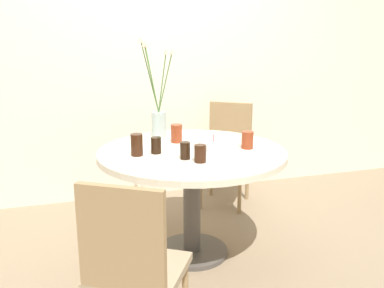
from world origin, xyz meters
name	(u,v)px	position (x,y,z in m)	size (l,w,h in m)	color
ground_plane	(192,253)	(0.00, 0.00, 0.00)	(16.00, 16.00, 0.00)	#89755B
wall_back	(151,53)	(0.00, 1.24, 1.30)	(8.00, 0.05, 2.60)	beige
dining_table	(192,169)	(0.00, 0.00, 0.61)	(1.22, 1.22, 0.74)	beige
chair_right_flank	(227,148)	(0.58, 0.83, 0.49)	(0.56, 0.56, 0.88)	#9E896B
chair_far_back	(132,263)	(-0.54, -0.86, 0.49)	(0.55, 0.55, 0.88)	#9E896B
birthday_cake	(214,148)	(0.11, -0.12, 0.78)	(0.19, 0.19, 0.12)	white
flower_vase	(158,111)	(-0.13, 0.43, 0.93)	(0.23, 0.34, 0.71)	#9EB2AD
side_plate	(233,164)	(0.13, -0.39, 0.74)	(0.21, 0.21, 0.01)	white
drink_glass_0	(156,145)	(-0.24, -0.01, 0.79)	(0.07, 0.07, 0.10)	black
drink_glass_1	(177,133)	(-0.04, 0.23, 0.80)	(0.08, 0.08, 0.13)	maroon
drink_glass_2	(137,145)	(-0.36, -0.02, 0.81)	(0.07, 0.07, 0.14)	#33190C
drink_glass_3	(185,151)	(-0.10, -0.18, 0.79)	(0.06, 0.06, 0.10)	black
drink_glass_4	(200,153)	(-0.03, -0.27, 0.79)	(0.07, 0.07, 0.10)	#33190C
drink_glass_5	(247,140)	(0.36, -0.07, 0.79)	(0.08, 0.08, 0.11)	maroon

